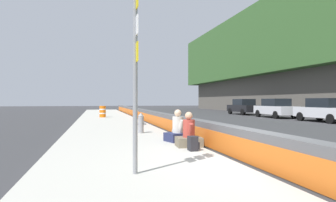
{
  "coord_description": "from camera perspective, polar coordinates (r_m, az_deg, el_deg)",
  "views": [
    {
      "loc": [
        -6.16,
        3.55,
        1.53
      ],
      "look_at": [
        5.39,
        0.67,
        1.52
      ],
      "focal_mm": 31.03,
      "sensor_mm": 36.0,
      "label": 1
    }
  ],
  "objects": [
    {
      "name": "ground_plane",
      "position": [
        7.27,
        15.96,
        -12.08
      ],
      "size": [
        160.0,
        160.0,
        0.0
      ],
      "primitive_type": "plane",
      "color": "#353538",
      "rests_on": "ground"
    },
    {
      "name": "sidewalk_strip",
      "position": [
        6.39,
        -5.68,
        -13.14
      ],
      "size": [
        80.0,
        4.4,
        0.14
      ],
      "primitive_type": "cube",
      "color": "#B5B2A8",
      "rests_on": "ground_plane"
    },
    {
      "name": "jersey_barrier",
      "position": [
        7.19,
        15.93,
        -8.78
      ],
      "size": [
        76.0,
        0.45,
        0.85
      ],
      "color": "#545456",
      "rests_on": "ground_plane"
    },
    {
      "name": "route_sign_post",
      "position": [
        5.59,
        -6.41,
        7.3
      ],
      "size": [
        0.44,
        0.09,
        3.6
      ],
      "color": "gray",
      "rests_on": "sidewalk_strip"
    },
    {
      "name": "fire_hydrant",
      "position": [
        12.54,
        -5.36,
        -4.24
      ],
      "size": [
        0.26,
        0.46,
        0.88
      ],
      "color": "gray",
      "rests_on": "sidewalk_strip"
    },
    {
      "name": "seated_person_foreground",
      "position": [
        8.87,
        4.11,
        -6.8
      ],
      "size": [
        0.7,
        0.8,
        1.05
      ],
      "color": "#706651",
      "rests_on": "sidewalk_strip"
    },
    {
      "name": "seated_person_middle",
      "position": [
        9.98,
        1.96,
        -5.97
      ],
      "size": [
        0.85,
        0.93,
        1.09
      ],
      "color": "#23284C",
      "rests_on": "sidewalk_strip"
    },
    {
      "name": "backpack",
      "position": [
        8.17,
        4.95,
        -8.34
      ],
      "size": [
        0.32,
        0.28,
        0.4
      ],
      "color": "#232328",
      "rests_on": "sidewalk_strip"
    },
    {
      "name": "construction_barrel",
      "position": [
        24.89,
        -12.72,
        -2.03
      ],
      "size": [
        0.54,
        0.54,
        0.95
      ],
      "color": "orange",
      "rests_on": "sidewalk_strip"
    },
    {
      "name": "parked_car_third",
      "position": [
        23.52,
        28.47,
        -1.56
      ],
      "size": [
        4.52,
        1.98,
        1.71
      ],
      "color": "silver",
      "rests_on": "ground_plane"
    },
    {
      "name": "parked_car_fourth",
      "position": [
        27.66,
        20.36,
        -1.32
      ],
      "size": [
        4.55,
        2.05,
        1.71
      ],
      "color": "silver",
      "rests_on": "ground_plane"
    },
    {
      "name": "parked_car_midline",
      "position": [
        32.91,
        14.6,
        -1.09
      ],
      "size": [
        4.51,
        1.97,
        1.71
      ],
      "color": "black",
      "rests_on": "ground_plane"
    }
  ]
}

